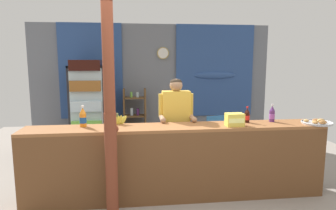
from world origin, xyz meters
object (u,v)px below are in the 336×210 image
(stall_counter, at_px, (178,156))
(soda_bottle_cola, at_px, (247,116))
(pastry_tray, at_px, (317,122))
(bottle_shelf_rack, at_px, (135,118))
(timber_post, at_px, (110,117))
(banana_bunch, at_px, (118,120))
(soda_bottle_grape_soda, at_px, (272,114))
(drink_fridge, at_px, (89,103))
(plastic_lawn_chair, at_px, (214,134))
(soda_bottle_orange_soda, at_px, (83,118))
(shopkeeper, at_px, (176,118))
(snack_box_instant_noodle, at_px, (235,120))

(stall_counter, height_order, soda_bottle_cola, soda_bottle_cola)
(pastry_tray, bearing_deg, bottle_shelf_rack, 135.35)
(timber_post, xyz_separation_m, banana_bunch, (0.05, 0.61, -0.16))
(bottle_shelf_rack, distance_m, soda_bottle_grape_soda, 3.00)
(drink_fridge, distance_m, pastry_tray, 4.04)
(timber_post, xyz_separation_m, soda_bottle_cola, (1.86, 0.52, -0.12))
(stall_counter, height_order, timber_post, timber_post)
(stall_counter, relative_size, drink_fridge, 2.14)
(timber_post, bearing_deg, plastic_lawn_chair, 47.07)
(drink_fridge, xyz_separation_m, soda_bottle_orange_soda, (0.22, -1.99, 0.09))
(shopkeeper, distance_m, pastry_tray, 1.97)
(drink_fridge, relative_size, plastic_lawn_chair, 2.19)
(timber_post, bearing_deg, drink_fridge, 103.64)
(soda_bottle_cola, relative_size, pastry_tray, 0.56)
(soda_bottle_grape_soda, relative_size, pastry_tray, 0.62)
(timber_post, relative_size, bottle_shelf_rack, 1.98)
(plastic_lawn_chair, height_order, shopkeeper, shopkeeper)
(soda_bottle_cola, height_order, snack_box_instant_noodle, soda_bottle_cola)
(drink_fridge, xyz_separation_m, soda_bottle_grape_soda, (2.84, -1.98, 0.08))
(snack_box_instant_noodle, distance_m, banana_bunch, 1.58)
(stall_counter, bearing_deg, soda_bottle_cola, 11.67)
(stall_counter, distance_m, soda_bottle_orange_soda, 1.35)
(drink_fridge, height_order, banana_bunch, drink_fridge)
(soda_bottle_cola, xyz_separation_m, snack_box_instant_noodle, (-0.25, -0.19, -0.01))
(soda_bottle_grape_soda, bearing_deg, shopkeeper, 165.20)
(timber_post, height_order, banana_bunch, timber_post)
(bottle_shelf_rack, bearing_deg, banana_bunch, -96.43)
(bottle_shelf_rack, relative_size, shopkeeper, 0.80)
(soda_bottle_cola, bearing_deg, drink_fridge, 141.06)
(snack_box_instant_noodle, bearing_deg, pastry_tray, -0.20)
(drink_fridge, bearing_deg, stall_counter, -56.60)
(timber_post, bearing_deg, soda_bottle_grape_soda, 13.39)
(stall_counter, xyz_separation_m, pastry_tray, (1.95, 0.01, 0.41))
(plastic_lawn_chair, relative_size, pastry_tray, 2.08)
(soda_bottle_orange_soda, xyz_separation_m, pastry_tray, (3.18, -0.20, -0.10))
(shopkeeper, distance_m, soda_bottle_grape_soda, 1.38)
(drink_fridge, distance_m, soda_bottle_cola, 3.17)
(drink_fridge, xyz_separation_m, banana_bunch, (0.66, -1.90, 0.03))
(timber_post, xyz_separation_m, bottle_shelf_rack, (0.30, 2.78, -0.55))
(soda_bottle_orange_soda, relative_size, snack_box_instant_noodle, 1.22)
(timber_post, distance_m, pastry_tray, 2.81)
(plastic_lawn_chair, relative_size, soda_bottle_cola, 3.74)
(timber_post, distance_m, plastic_lawn_chair, 2.71)
(shopkeeper, bearing_deg, stall_counter, -95.72)
(timber_post, xyz_separation_m, soda_bottle_grape_soda, (2.23, 0.53, -0.11))
(timber_post, relative_size, soda_bottle_cola, 11.05)
(pastry_tray, bearing_deg, snack_box_instant_noodle, 179.80)
(pastry_tray, bearing_deg, soda_bottle_orange_soda, 176.40)
(timber_post, distance_m, shopkeeper, 1.28)
(shopkeeper, bearing_deg, pastry_tray, -16.56)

